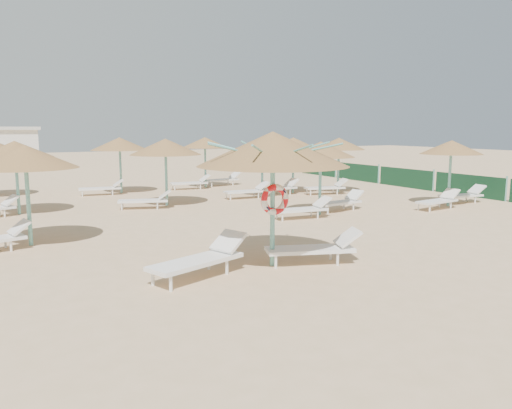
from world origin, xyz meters
name	(u,v)px	position (x,y,z in m)	size (l,w,h in m)	color
ground	(274,266)	(0.00, 0.00, 0.00)	(120.00, 120.00, 0.00)	tan
main_palapa	(273,149)	(0.00, 0.09, 2.67)	(3.42, 3.42, 3.07)	#68B5AB
lounger_main_a	(202,258)	(-1.77, 0.04, 0.40)	(2.42, 1.45, 0.84)	white
lounger_main_b	(316,248)	(0.97, -0.25, 0.38)	(2.29, 1.34, 0.80)	white
palapa_field	(192,148)	(2.05, 10.46, 2.31)	(20.71, 14.53, 2.72)	#68B5AB
windbreak_fence	(406,178)	(14.00, 9.96, 0.50)	(0.08, 19.84, 1.10)	#194B24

